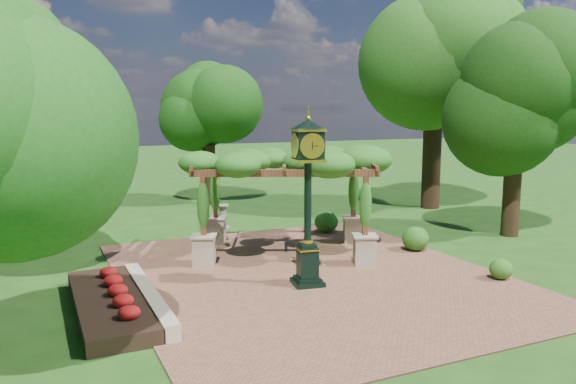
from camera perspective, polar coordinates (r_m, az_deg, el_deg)
name	(u,v)px	position (r m, az deg, el deg)	size (l,w,h in m)	color
ground	(327,286)	(15.14, 4.03, -9.54)	(120.00, 120.00, 0.00)	#1E4714
brick_plaza	(310,276)	(15.98, 2.28, -8.48)	(10.00, 12.00, 0.04)	brown
border_wall	(149,298)	(14.05, -13.98, -10.36)	(0.35, 5.00, 0.40)	#C6B793
flower_bed	(110,304)	(13.93, -17.67, -10.77)	(1.50, 5.00, 0.36)	red
pedestal_clock	(308,187)	(14.56, 2.04, 0.55)	(1.01, 1.01, 4.46)	black
pergola	(284,166)	(17.85, -0.37, 2.68)	(6.50, 5.45, 3.51)	tan
sundial	(223,218)	(22.15, -6.65, -2.67)	(0.65, 0.65, 0.97)	gray
shrub_front	(501,269)	(16.59, 20.83, -7.31)	(0.63, 0.63, 0.56)	#2C601B
shrub_mid	(416,239)	(19.02, 12.83, -4.63)	(0.88, 0.88, 0.79)	#275A19
shrub_back	(326,222)	(21.30, 3.92, -3.02)	(0.90, 0.90, 0.81)	#1F5819
tree_west_far	(5,82)	(25.54, -26.85, 9.91)	(4.11, 4.11, 8.37)	black
tree_north	(208,98)	(27.83, -8.17, 9.40)	(3.60, 3.60, 7.57)	black
tree_east_far	(437,28)	(27.47, 14.85, 15.85)	(5.77, 5.77, 12.15)	#311E13
tree_east_near	(518,88)	(22.03, 22.32, 9.74)	(3.93, 3.93, 7.89)	#362415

